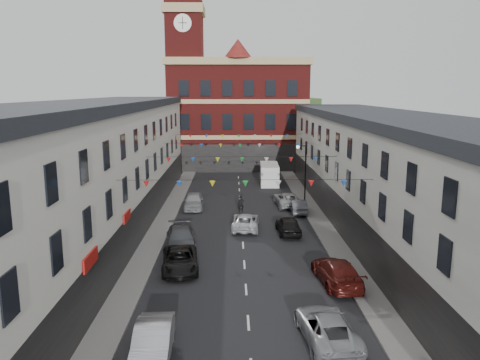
{
  "coord_description": "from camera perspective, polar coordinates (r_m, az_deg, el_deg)",
  "views": [
    {
      "loc": [
        -0.76,
        -33.78,
        11.53
      ],
      "look_at": [
        -0.13,
        6.81,
        3.73
      ],
      "focal_mm": 35.0,
      "sensor_mm": 36.0,
      "label": 1
    }
  ],
  "objects": [
    {
      "name": "car_left_e",
      "position": [
        46.48,
        -5.68,
        -2.54
      ],
      "size": [
        2.03,
        4.67,
        1.57
      ],
      "primitive_type": "imported",
      "rotation": [
        0.0,
        0.0,
        0.04
      ],
      "color": "gray",
      "rests_on": "ground"
    },
    {
      "name": "pavement_left",
      "position": [
        38.07,
        -10.21,
        -6.81
      ],
      "size": [
        1.8,
        64.0,
        0.15
      ],
      "primitive_type": "cube",
      "color": "#605E5B",
      "rests_on": "ground"
    },
    {
      "name": "terrace_right",
      "position": [
        37.57,
        18.62,
        0.06
      ],
      "size": [
        8.4,
        56.0,
        9.7
      ],
      "color": "beige",
      "rests_on": "ground"
    },
    {
      "name": "car_right_e",
      "position": [
        44.96,
        7.15,
        -3.2
      ],
      "size": [
        1.56,
        4.07,
        1.32
      ],
      "primitive_type": "imported",
      "rotation": [
        0.0,
        0.0,
        3.1
      ],
      "color": "#4F5157",
      "rests_on": "ground"
    },
    {
      "name": "car_right_c",
      "position": [
        29.33,
        11.71,
        -10.89
      ],
      "size": [
        2.61,
        5.43,
        1.53
      ],
      "primitive_type": "imported",
      "rotation": [
        0.0,
        0.0,
        3.23
      ],
      "color": "#4C130F",
      "rests_on": "ground"
    },
    {
      "name": "distant_hill",
      "position": [
        96.06,
        -2.85,
        6.97
      ],
      "size": [
        40.0,
        14.0,
        10.0
      ],
      "primitive_type": "cube",
      "color": "#2A4C23",
      "rests_on": "ground"
    },
    {
      "name": "white_van",
      "position": [
        58.44,
        3.59,
        0.73
      ],
      "size": [
        2.37,
        5.73,
        2.5
      ],
      "primitive_type": "cube",
      "rotation": [
        0.0,
        0.0,
        -0.04
      ],
      "color": "silver",
      "rests_on": "ground"
    },
    {
      "name": "pavement_right",
      "position": [
        38.34,
        10.75,
        -6.7
      ],
      "size": [
        1.8,
        64.0,
        0.15
      ],
      "primitive_type": "cube",
      "color": "#605E5B",
      "rests_on": "ground"
    },
    {
      "name": "car_right_f",
      "position": [
        47.51,
        5.79,
        -2.36
      ],
      "size": [
        2.66,
        5.15,
        1.39
      ],
      "primitive_type": "imported",
      "rotation": [
        0.0,
        0.0,
        3.21
      ],
      "color": "#A6A9AB",
      "rests_on": "ground"
    },
    {
      "name": "terrace_left",
      "position": [
        37.0,
        -18.21,
        0.72
      ],
      "size": [
        8.4,
        56.0,
        10.7
      ],
      "color": "silver",
      "rests_on": "ground"
    },
    {
      "name": "street_lamp",
      "position": [
        48.93,
        7.71,
        1.82
      ],
      "size": [
        1.1,
        0.36,
        6.0
      ],
      "color": "black",
      "rests_on": "ground"
    },
    {
      "name": "car_left_d",
      "position": [
        35.1,
        -7.24,
        -7.08
      ],
      "size": [
        2.81,
        5.45,
        1.51
      ],
      "primitive_type": "imported",
      "rotation": [
        0.0,
        0.0,
        0.14
      ],
      "color": "#404348",
      "rests_on": "ground"
    },
    {
      "name": "clock_tower",
      "position": [
        69.19,
        -6.67,
        13.63
      ],
      "size": [
        5.6,
        5.6,
        30.0
      ],
      "color": "maroon",
      "rests_on": "ground"
    },
    {
      "name": "car_left_b",
      "position": [
        21.82,
        -10.59,
        -18.92
      ],
      "size": [
        1.79,
        4.65,
        1.51
      ],
      "primitive_type": "imported",
      "rotation": [
        0.0,
        0.0,
        0.04
      ],
      "color": "#999AA0",
      "rests_on": "ground"
    },
    {
      "name": "pedestrian",
      "position": [
        44.73,
        0.12,
        -2.97
      ],
      "size": [
        0.66,
        0.49,
        1.64
      ],
      "primitive_type": "imported",
      "rotation": [
        0.0,
        0.0,
        0.18
      ],
      "color": "black",
      "rests_on": "ground"
    },
    {
      "name": "civic_building",
      "position": [
        71.81,
        -0.29,
        8.17
      ],
      "size": [
        20.6,
        13.3,
        18.5
      ],
      "color": "maroon",
      "rests_on": "ground"
    },
    {
      "name": "moving_car",
      "position": [
        39.59,
        0.66,
        -5.06
      ],
      "size": [
        2.47,
        4.86,
        1.31
      ],
      "primitive_type": "imported",
      "rotation": [
        0.0,
        0.0,
        3.08
      ],
      "color": "silver",
      "rests_on": "ground"
    },
    {
      "name": "car_left_c",
      "position": [
        31.05,
        -7.34,
        -9.65
      ],
      "size": [
        2.83,
        5.18,
        1.38
      ],
      "primitive_type": "imported",
      "rotation": [
        0.0,
        0.0,
        0.12
      ],
      "color": "black",
      "rests_on": "ground"
    },
    {
      "name": "car_right_b",
      "position": [
        23.17,
        10.54,
        -17.21
      ],
      "size": [
        2.76,
        5.18,
        1.39
      ],
      "primitive_type": "imported",
      "rotation": [
        0.0,
        0.0,
        3.24
      ],
      "color": "gray",
      "rests_on": "ground"
    },
    {
      "name": "ground",
      "position": [
        35.7,
        0.38,
        -7.96
      ],
      "size": [
        160.0,
        160.0,
        0.0
      ],
      "primitive_type": "plane",
      "color": "black",
      "rests_on": "ground"
    },
    {
      "name": "car_right_d",
      "position": [
        38.45,
        5.92,
        -5.48
      ],
      "size": [
        1.89,
        4.39,
        1.48
      ],
      "primitive_type": "imported",
      "rotation": [
        0.0,
        0.0,
        3.18
      ],
      "color": "black",
      "rests_on": "ground"
    }
  ]
}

